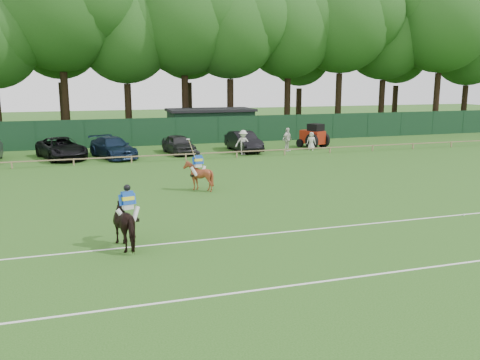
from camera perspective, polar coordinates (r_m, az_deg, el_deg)
name	(u,v)px	position (r m, az deg, el deg)	size (l,w,h in m)	color
ground	(250,228)	(21.02, 1.18, -5.38)	(160.00, 160.00, 0.00)	#1E4C14
horse_dark	(129,223)	(18.92, -12.40, -4.74)	(0.97, 2.13, 1.80)	black
horse_chestnut	(198,176)	(27.83, -4.71, 0.49)	(1.31, 1.47, 1.62)	maroon
suv_black	(61,148)	(40.91, -19.41, 3.39)	(2.67, 5.78, 1.61)	black
sedan_navy	(113,147)	(40.32, -14.09, 3.57)	(2.21, 5.44, 1.58)	#112137
hatch_grey	(179,144)	(41.48, -6.89, 4.01)	(1.81, 4.50, 1.53)	#2A292C
estate_black	(244,141)	(42.60, 0.41, 4.36)	(1.73, 4.97, 1.64)	black
spectator_left	(243,143)	(40.57, 0.36, 4.23)	(1.27, 0.73, 1.96)	silver
spectator_mid	(287,139)	(42.72, 5.32, 4.55)	(1.15, 0.48, 1.97)	silver
spectator_right	(311,141)	(43.64, 8.01, 4.35)	(0.75, 0.49, 1.54)	silver
rider_dark	(128,202)	(18.71, -12.49, -2.44)	(0.93, 0.50, 1.41)	silver
rider_chestnut	(198,162)	(27.68, -4.73, 1.99)	(0.94, 0.55, 2.05)	silver
polo_ball	(464,215)	(24.88, 23.82, -3.60)	(0.09, 0.09, 0.09)	silver
pitch_lines	(283,255)	(17.91, 4.83, -8.44)	(60.00, 5.10, 0.01)	silver
pitch_rail	(172,155)	(38.03, -7.59, 2.83)	(62.10, 0.10, 0.50)	#997F5B
perimeter_fence	(155,132)	(46.75, -9.58, 5.36)	(92.08, 0.08, 2.50)	#14351E
utility_shed	(211,124)	(50.81, -3.33, 6.30)	(8.40, 4.40, 3.04)	#14331E
tree_row	(163,135)	(55.04, -8.66, 4.98)	(96.00, 12.00, 21.00)	#26561C
tractor	(314,136)	(45.22, 8.27, 4.88)	(2.48, 2.94, 2.11)	maroon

